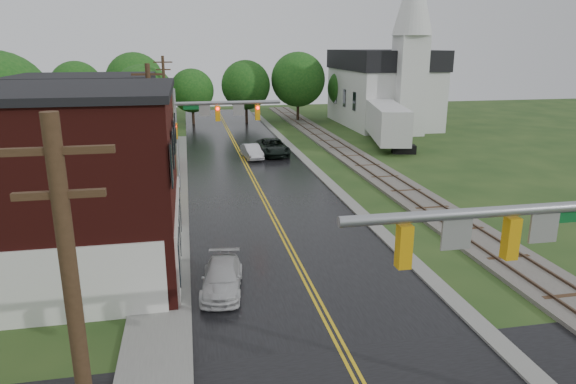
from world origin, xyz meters
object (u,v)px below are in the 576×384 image
object	(u,v)px
brick_building	(9,185)
utility_pole_a	(81,359)
church	(386,80)
traffic_signal_far	(207,121)
utility_pole_b	(153,139)
utility_pole_c	(165,101)
tree_left_e	(145,98)
suv_dark	(273,147)
sedan_silver	(252,152)
traffic_signal_near	(536,256)
tree_left_b	(1,107)
tree_left_c	(82,109)
pickup_white	(222,278)
semi_trailer	(386,121)

from	to	relation	value
brick_building	utility_pole_a	size ratio (longest dim) A/B	1.59
church	utility_pole_a	size ratio (longest dim) A/B	2.22
traffic_signal_far	utility_pole_b	size ratio (longest dim) A/B	0.82
traffic_signal_far	utility_pole_c	world-z (taller)	utility_pole_c
tree_left_e	suv_dark	xyz separation A→B (m)	(11.82, -7.39, -4.06)
sedan_silver	utility_pole_b	bearing A→B (deg)	-123.11
traffic_signal_near	tree_left_b	bearing A→B (deg)	125.49
traffic_signal_near	tree_left_c	bearing A→B (deg)	114.56
church	tree_left_c	distance (m)	36.59
brick_building	tree_left_b	size ratio (longest dim) A/B	1.48
pickup_white	tree_left_e	bearing A→B (deg)	106.20
traffic_signal_near	pickup_white	world-z (taller)	traffic_signal_near
traffic_signal_far	tree_left_e	bearing A→B (deg)	105.89
traffic_signal_near	utility_pole_c	bearing A→B (deg)	103.74
tree_left_c	pickup_white	size ratio (longest dim) A/B	1.91
suv_dark	sedan_silver	world-z (taller)	suv_dark
semi_trailer	traffic_signal_near	bearing A→B (deg)	-106.68
traffic_signal_near	suv_dark	world-z (taller)	traffic_signal_near
church	semi_trailer	xyz separation A→B (m)	(-4.58, -11.88, -3.40)
utility_pole_a	suv_dark	size ratio (longest dim) A/B	1.66
utility_pole_b	sedan_silver	distance (m)	17.62
brick_building	utility_pole_b	size ratio (longest dim) A/B	1.59
traffic_signal_near	tree_left_e	xyz separation A→B (m)	(-12.32, 43.90, -0.16)
traffic_signal_far	semi_trailer	distance (m)	24.16
tree_left_c	pickup_white	distance (m)	30.40
utility_pole_b	pickup_white	world-z (taller)	utility_pole_b
tree_left_e	sedan_silver	xyz separation A→B (m)	(9.69, -8.55, -4.17)
suv_dark	semi_trailer	size ratio (longest dim) A/B	0.40
tree_left_c	sedan_silver	bearing A→B (deg)	-9.86
suv_dark	pickup_white	world-z (taller)	suv_dark
church	tree_left_c	size ratio (longest dim) A/B	2.61
brick_building	tree_left_c	size ratio (longest dim) A/B	1.87
tree_left_e	tree_left_b	bearing A→B (deg)	-122.74
tree_left_b	utility_pole_a	bearing A→B (deg)	-70.90
sedan_silver	church	bearing A→B (deg)	33.91
tree_left_e	semi_trailer	world-z (taller)	tree_left_e
brick_building	utility_pole_b	xyz separation A→B (m)	(5.68, 7.00, 0.57)
tree_left_b	sedan_silver	distance (m)	20.12
tree_left_c	semi_trailer	world-z (taller)	tree_left_c
traffic_signal_near	utility_pole_c	world-z (taller)	utility_pole_c
tree_left_e	tree_left_c	bearing A→B (deg)	-129.81
sedan_silver	pickup_white	distance (m)	26.23
traffic_signal_near	tree_left_c	world-z (taller)	tree_left_c
church	tree_left_e	distance (m)	29.91
sedan_silver	pickup_white	world-z (taller)	sedan_silver
suv_dark	semi_trailer	world-z (taller)	semi_trailer
utility_pole_c	sedan_silver	bearing A→B (deg)	-41.06
utility_pole_b	utility_pole_c	bearing A→B (deg)	90.00
tree_left_c	pickup_white	xyz separation A→B (m)	(10.16, -28.39, -3.93)
traffic_signal_far	tree_left_b	bearing A→B (deg)	161.19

